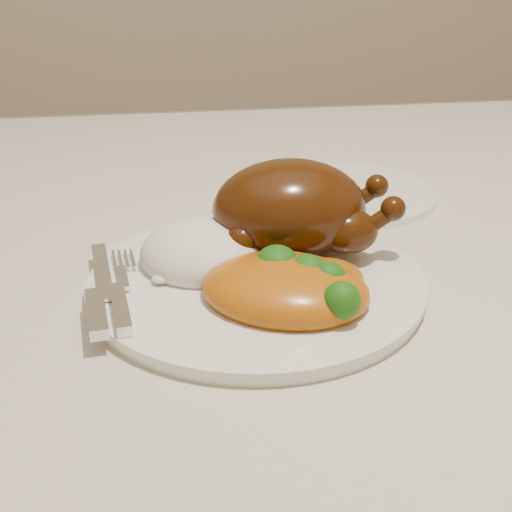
{
  "coord_description": "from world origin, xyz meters",
  "views": [
    {
      "loc": [
        -0.03,
        -0.65,
        1.06
      ],
      "look_at": [
        0.05,
        -0.11,
        0.8
      ],
      "focal_mm": 50.0,
      "sensor_mm": 36.0,
      "label": 1
    }
  ],
  "objects": [
    {
      "name": "side_plate",
      "position": [
        0.18,
        0.1,
        0.77
      ],
      "size": [
        0.2,
        0.2,
        0.01
      ],
      "primitive_type": "cylinder",
      "rotation": [
        0.0,
        0.0,
        -0.04
      ],
      "color": "white",
      "rests_on": "tablecloth"
    },
    {
      "name": "rice_mound",
      "position": [
        0.0,
        -0.08,
        0.79
      ],
      "size": [
        0.14,
        0.13,
        0.06
      ],
      "rotation": [
        0.0,
        0.0,
        -0.35
      ],
      "color": "white",
      "rests_on": "dinner_plate"
    },
    {
      "name": "mac_and_cheese",
      "position": [
        0.07,
        -0.15,
        0.79
      ],
      "size": [
        0.17,
        0.15,
        0.05
      ],
      "rotation": [
        0.0,
        0.0,
        -0.41
      ],
      "color": "#BB590C",
      "rests_on": "dinner_plate"
    },
    {
      "name": "dining_table",
      "position": [
        0.0,
        0.0,
        0.67
      ],
      "size": [
        1.6,
        0.9,
        0.76
      ],
      "color": "brown",
      "rests_on": "floor"
    },
    {
      "name": "cutlery",
      "position": [
        -0.08,
        -0.14,
        0.79
      ],
      "size": [
        0.04,
        0.16,
        0.01
      ],
      "rotation": [
        0.0,
        0.0,
        0.12
      ],
      "color": "silver",
      "rests_on": "dinner_plate"
    },
    {
      "name": "roast_chicken",
      "position": [
        0.09,
        -0.06,
        0.82
      ],
      "size": [
        0.17,
        0.11,
        0.09
      ],
      "rotation": [
        0.0,
        0.0,
        -0.04
      ],
      "color": "#411E06",
      "rests_on": "dinner_plate"
    },
    {
      "name": "dinner_plate",
      "position": [
        0.05,
        -0.11,
        0.77
      ],
      "size": [
        0.33,
        0.33,
        0.01
      ],
      "primitive_type": "cylinder",
      "rotation": [
        0.0,
        0.0,
        -0.17
      ],
      "color": "white",
      "rests_on": "tablecloth"
    },
    {
      "name": "tablecloth",
      "position": [
        0.0,
        0.0,
        0.74
      ],
      "size": [
        1.73,
        1.03,
        0.18
      ],
      "color": "beige",
      "rests_on": "dining_table"
    }
  ]
}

